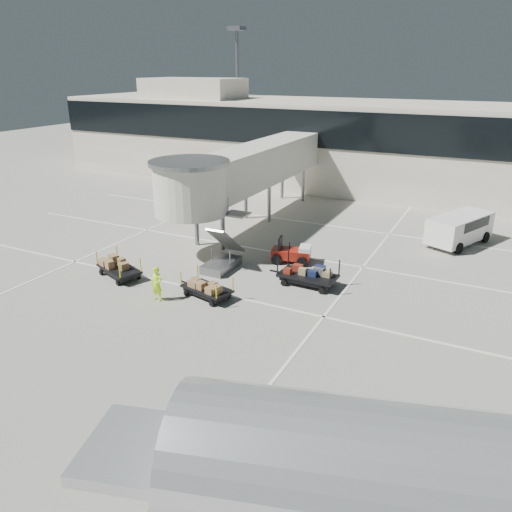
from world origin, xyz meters
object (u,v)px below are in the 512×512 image
at_px(ground_worker, 157,284).
at_px(minivan, 461,227).
at_px(baggage_tug, 292,253).
at_px(belt_loader, 201,177).
at_px(box_cart_far, 119,269).
at_px(suitcase_cart, 307,276).
at_px(box_cart_near, 207,288).

bearing_deg(ground_worker, minivan, 53.74).
bearing_deg(baggage_tug, ground_worker, -130.62).
height_order(baggage_tug, belt_loader, belt_loader).
distance_m(baggage_tug, box_cart_far, 10.19).
height_order(baggage_tug, minivan, minivan).
height_order(baggage_tug, box_cart_far, baggage_tug).
height_order(suitcase_cart, box_cart_far, suitcase_cart).
bearing_deg(ground_worker, belt_loader, 119.64).
relative_size(ground_worker, minivan, 0.33).
height_order(suitcase_cart, box_cart_near, suitcase_cart).
bearing_deg(baggage_tug, box_cart_far, -153.60).
xyz_separation_m(baggage_tug, box_cart_far, (-7.79, -6.56, -0.03)).
relative_size(suitcase_cart, minivan, 0.70).
xyz_separation_m(baggage_tug, belt_loader, (-16.23, 15.30, 0.27)).
bearing_deg(box_cart_near, box_cart_far, -166.42).
bearing_deg(belt_loader, baggage_tug, -28.32).
distance_m(baggage_tug, suitcase_cart, 3.45).
bearing_deg(minivan, suitcase_cart, -97.65).
xyz_separation_m(minivan, belt_loader, (-24.97, 7.08, -0.35)).
distance_m(suitcase_cart, box_cart_far, 10.52).
xyz_separation_m(suitcase_cart, belt_loader, (-18.26, 18.08, 0.30)).
xyz_separation_m(suitcase_cart, minivan, (6.71, 11.00, 0.64)).
bearing_deg(box_cart_far, belt_loader, 132.08).
relative_size(suitcase_cart, box_cart_far, 1.11).
distance_m(ground_worker, belt_loader, 26.27).
distance_m(suitcase_cart, box_cart_near, 5.51).
bearing_deg(box_cart_near, belt_loader, 136.43).
bearing_deg(ground_worker, suitcase_cart, 42.54).
bearing_deg(belt_loader, suitcase_cart, -29.74).
distance_m(ground_worker, minivan, 20.64).
xyz_separation_m(suitcase_cart, box_cart_near, (-4.04, -3.75, -0.03)).
distance_m(baggage_tug, belt_loader, 22.31).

